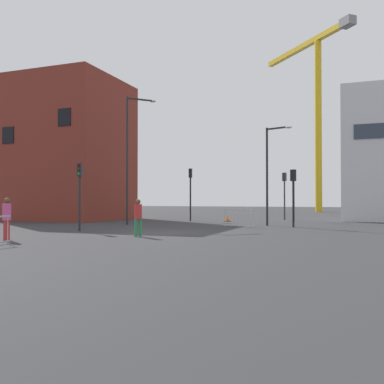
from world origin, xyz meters
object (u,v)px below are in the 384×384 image
object	(u,v)px
streetlamp_short	(270,167)
pedestrian_walking	(138,215)
traffic_light_far	(284,188)
traffic_light_island	(190,186)
traffic_light_verge	(294,187)
traffic_light_median	(80,185)
pedestrian_waiting	(7,216)
construction_crane	(316,94)
traffic_cone_on_verge	(227,219)
streetlamp_tall	(131,150)
traffic_light_corner	(293,188)

from	to	relation	value
streetlamp_short	pedestrian_walking	xyz separation A→B (m)	(-4.22, -10.04, -2.80)
traffic_light_far	traffic_light_island	bearing A→B (deg)	-144.70
pedestrian_walking	traffic_light_far	bearing A→B (deg)	77.99
streetlamp_short	traffic_light_verge	size ratio (longest dim) A/B	1.58
traffic_light_island	traffic_light_median	bearing A→B (deg)	-99.09
traffic_light_far	traffic_light_verge	xyz separation A→B (m)	(0.98, -1.94, 0.06)
traffic_light_far	pedestrian_waiting	world-z (taller)	traffic_light_far
construction_crane	traffic_light_verge	bearing A→B (deg)	-89.85
construction_crane	traffic_cone_on_verge	bearing A→B (deg)	-99.41
streetlamp_short	traffic_light_island	world-z (taller)	streetlamp_short
streetlamp_tall	traffic_cone_on_verge	distance (m)	9.36
traffic_light_median	traffic_light_island	size ratio (longest dim) A/B	0.88
streetlamp_short	traffic_cone_on_verge	distance (m)	6.91
traffic_light_median	traffic_cone_on_verge	bearing A→B (deg)	69.14
streetlamp_tall	traffic_light_far	size ratio (longest dim) A/B	2.19
traffic_light_corner	pedestrian_waiting	size ratio (longest dim) A/B	2.00
construction_crane	traffic_light_corner	xyz separation A→B (m)	(0.91, -33.28, -13.62)
traffic_light_island	traffic_light_verge	xyz separation A→B (m)	(7.56, 2.71, -0.05)
construction_crane	traffic_light_island	xyz separation A→B (m)	(-7.49, -28.73, -13.26)
streetlamp_short	pedestrian_waiting	distance (m)	16.16
construction_crane	traffic_light_corner	world-z (taller)	construction_crane
streetlamp_short	pedestrian_walking	world-z (taller)	streetlamp_short
traffic_light_median	traffic_light_verge	distance (m)	17.33
traffic_light_median	pedestrian_walking	xyz separation A→B (m)	(4.54, -1.99, -1.47)
traffic_light_median	pedestrian_walking	bearing A→B (deg)	-23.64
pedestrian_walking	traffic_light_median	bearing A→B (deg)	156.36
pedestrian_waiting	traffic_light_corner	bearing A→B (deg)	51.86
traffic_light_island	pedestrian_waiting	size ratio (longest dim) A/B	2.34
streetlamp_short	traffic_light_island	bearing A→B (deg)	151.39
traffic_light_corner	pedestrian_walking	xyz separation A→B (m)	(-5.75, -9.24, -1.40)
construction_crane	streetlamp_short	bearing A→B (deg)	-91.09
streetlamp_tall	streetlamp_short	bearing A→B (deg)	12.45
pedestrian_walking	traffic_cone_on_verge	xyz separation A→B (m)	(0.18, 14.36, -0.77)
streetlamp_tall	traffic_cone_on_verge	world-z (taller)	streetlamp_tall
streetlamp_short	traffic_light_island	xyz separation A→B (m)	(-6.87, 3.75, -1.04)
construction_crane	pedestrian_walking	size ratio (longest dim) A/B	14.27
traffic_light_corner	traffic_light_median	bearing A→B (deg)	-144.82
construction_crane	streetlamp_tall	xyz separation A→B (m)	(-9.63, -34.47, -10.99)
streetlamp_tall	traffic_light_far	world-z (taller)	streetlamp_tall
construction_crane	streetlamp_short	xyz separation A→B (m)	(-0.62, -32.48, -12.22)
traffic_light_corner	traffic_light_far	size ratio (longest dim) A/B	0.90
streetlamp_tall	traffic_light_corner	distance (m)	10.93
streetlamp_short	traffic_light_corner	size ratio (longest dim) A/B	1.80
traffic_light_corner	construction_crane	bearing A→B (deg)	91.56
streetlamp_tall	traffic_light_island	distance (m)	6.53
streetlamp_short	traffic_light_median	world-z (taller)	streetlamp_short
streetlamp_short	pedestrian_walking	distance (m)	11.25
construction_crane	streetlamp_short	distance (m)	34.70
streetlamp_short	traffic_cone_on_verge	xyz separation A→B (m)	(-4.05, 4.32, -3.57)
traffic_light_median	traffic_light_far	size ratio (longest dim) A/B	0.92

